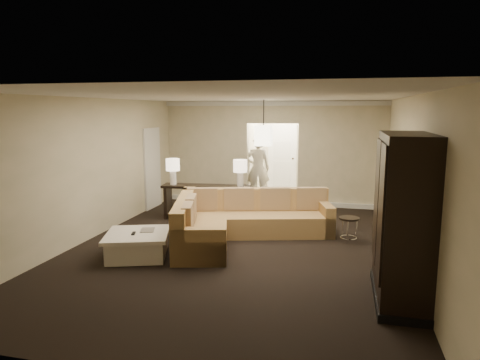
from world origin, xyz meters
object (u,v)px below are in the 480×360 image
(coffee_table, at_px, (138,244))
(drink_table, at_px, (349,224))
(armoire, at_px, (403,222))
(console_table, at_px, (207,199))
(sectional_sofa, at_px, (239,221))
(person, at_px, (258,165))

(coffee_table, distance_m, drink_table, 4.03)
(armoire, xyz_separation_m, drink_table, (-0.65, 2.48, -0.73))
(console_table, xyz_separation_m, armoire, (3.92, -3.56, 0.60))
(sectional_sofa, height_order, armoire, armoire)
(coffee_table, relative_size, person, 0.66)
(armoire, height_order, drink_table, armoire)
(sectional_sofa, distance_m, console_table, 1.80)
(console_table, bearing_deg, sectional_sofa, -56.03)
(coffee_table, distance_m, person, 5.31)
(armoire, xyz_separation_m, person, (-3.14, 5.86, -0.06))
(armoire, distance_m, person, 6.65)
(coffee_table, xyz_separation_m, console_table, (0.35, 2.83, 0.26))
(coffee_table, relative_size, console_table, 0.64)
(console_table, bearing_deg, person, 65.99)
(sectional_sofa, relative_size, console_table, 1.53)
(console_table, distance_m, person, 2.49)
(sectional_sofa, relative_size, person, 1.60)
(coffee_table, height_order, drink_table, drink_table)
(sectional_sofa, height_order, console_table, sectional_sofa)
(person, bearing_deg, armoire, 107.96)
(drink_table, distance_m, person, 4.25)
(coffee_table, relative_size, armoire, 0.60)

